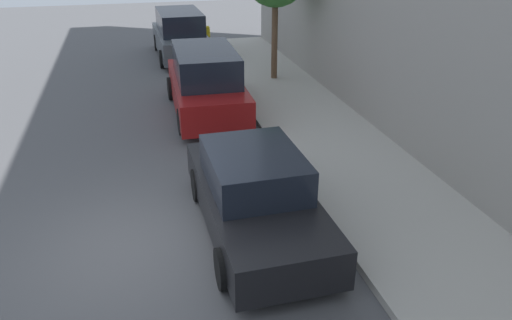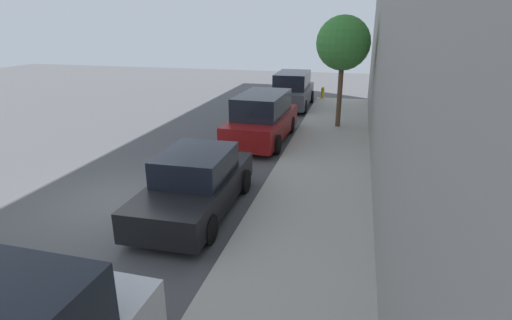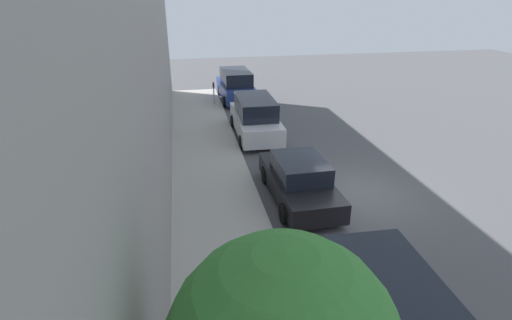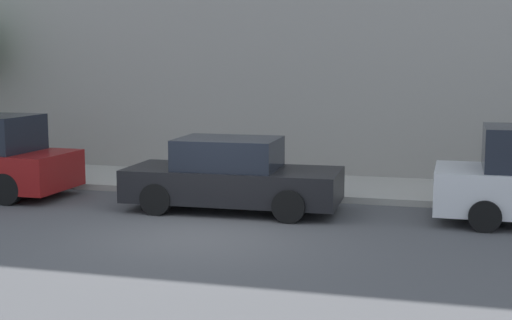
{
  "view_description": "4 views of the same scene",
  "coord_description": "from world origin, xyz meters",
  "views": [
    {
      "loc": [
        0.28,
        -7.52,
        5.14
      ],
      "look_at": [
        2.41,
        0.9,
        1.0
      ],
      "focal_mm": 35.0,
      "sensor_mm": 36.0,
      "label": 1
    },
    {
      "loc": [
        5.88,
        -8.46,
        4.53
      ],
      "look_at": [
        3.37,
        1.38,
        1.0
      ],
      "focal_mm": 28.0,
      "sensor_mm": 36.0,
      "label": 2
    },
    {
      "loc": [
        5.88,
        11.68,
        6.79
      ],
      "look_at": [
        3.4,
        -1.32,
        1.0
      ],
      "focal_mm": 28.0,
      "sensor_mm": 36.0,
      "label": 3
    },
    {
      "loc": [
        -12.04,
        -4.29,
        3.17
      ],
      "look_at": [
        2.85,
        -0.31,
        1.0
      ],
      "focal_mm": 50.0,
      "sensor_mm": 36.0,
      "label": 4
    }
  ],
  "objects": [
    {
      "name": "sidewalk",
      "position": [
        4.99,
        0.0,
        0.07
      ],
      "size": [
        2.98,
        32.0,
        0.15
      ],
      "color": "#B2ADA3",
      "rests_on": "ground_plane"
    },
    {
      "name": "ground_plane",
      "position": [
        0.0,
        0.0,
        0.0
      ],
      "size": [
        60.0,
        60.0,
        0.0
      ],
      "primitive_type": "plane",
      "color": "#515154"
    },
    {
      "name": "parking_meter_near",
      "position": [
        3.95,
        -12.17,
        0.98
      ],
      "size": [
        0.11,
        0.15,
        1.34
      ],
      "color": "#ADADB2",
      "rests_on": "sidewalk"
    },
    {
      "name": "parked_minivan_nearest",
      "position": [
        2.41,
        -13.4,
        0.92
      ],
      "size": [
        2.03,
        4.95,
        1.9
      ],
      "color": "navy",
      "rests_on": "ground_plane"
    },
    {
      "name": "parked_minivan_second",
      "position": [
        2.44,
        -6.57,
        0.92
      ],
      "size": [
        2.02,
        4.92,
        1.9
      ],
      "color": "silver",
      "rests_on": "ground_plane"
    },
    {
      "name": "parked_sedan_third",
      "position": [
        2.17,
        0.04,
        0.72
      ],
      "size": [
        1.92,
        4.53,
        1.54
      ],
      "color": "black",
      "rests_on": "ground_plane"
    }
  ]
}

